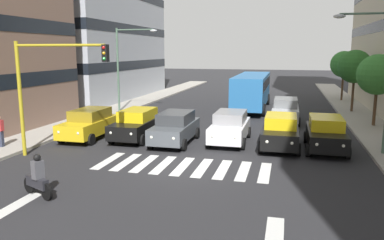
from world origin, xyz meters
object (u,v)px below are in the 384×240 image
(car_2, at_px, (230,127))
(car_4, at_px, (137,124))
(car_3, at_px, (175,127))
(street_lamp_left, at_px, (380,67))
(street_tree_1, at_px, (378,75))
(motorcycle_with_rider, at_px, (38,179))
(street_tree_3, at_px, (344,64))
(car_row2_0, at_px, (285,110))
(car_5, at_px, (89,123))
(bus_behind_traffic, at_px, (252,88))
(car_1, at_px, (281,131))
(traffic_light_gantry, at_px, (44,80))
(street_lamp_right, at_px, (125,60))
(street_tree_2, at_px, (355,67))
(pedestrian_waiting, at_px, (0,131))
(car_0, at_px, (326,133))

(car_2, height_order, car_4, same)
(car_3, xyz_separation_m, car_4, (2.44, -0.45, 0.00))
(street_lamp_left, height_order, street_tree_1, street_lamp_left)
(motorcycle_with_rider, bearing_deg, street_tree_3, -114.69)
(car_row2_0, bearing_deg, street_tree_3, -112.54)
(car_5, relative_size, bus_behind_traffic, 0.42)
(car_4, height_order, car_5, same)
(car_1, xyz_separation_m, traffic_light_gantry, (10.74, 4.63, 2.85))
(car_1, distance_m, car_4, 8.10)
(car_3, height_order, car_5, same)
(car_4, relative_size, car_5, 1.00)
(car_3, xyz_separation_m, street_lamp_left, (-10.10, 0.09, 3.41))
(motorcycle_with_rider, relative_size, street_tree_1, 0.34)
(street_tree_3, bearing_deg, street_lamp_right, 33.72)
(street_tree_3, bearing_deg, bus_behind_traffic, 40.87)
(street_tree_2, height_order, pedestrian_waiting, street_tree_2)
(car_0, bearing_deg, street_tree_1, -117.75)
(car_2, relative_size, car_row2_0, 1.00)
(street_lamp_right, xyz_separation_m, street_tree_3, (-18.06, -12.05, -0.61))
(car_3, bearing_deg, car_0, -176.67)
(street_lamp_left, bearing_deg, car_0, -14.18)
(car_4, height_order, street_tree_2, street_tree_2)
(car_4, xyz_separation_m, motorcycle_with_rider, (-0.04, 9.20, -0.24))
(car_4, bearing_deg, street_tree_2, -136.05)
(street_lamp_right, xyz_separation_m, street_tree_1, (-18.42, 1.44, -0.82))
(car_4, xyz_separation_m, street_lamp_right, (4.40, -8.40, 3.44))
(street_tree_3, distance_m, pedestrian_waiting, 31.45)
(car_0, height_order, street_lamp_left, street_lamp_left)
(car_0, xyz_separation_m, car_4, (10.36, 0.01, 0.00))
(traffic_light_gantry, distance_m, street_tree_2, 23.99)
(car_0, relative_size, street_tree_3, 0.91)
(car_1, height_order, street_tree_1, street_tree_1)
(car_1, relative_size, bus_behind_traffic, 0.42)
(street_lamp_left, bearing_deg, motorcycle_with_rider, 34.70)
(car_5, relative_size, street_lamp_right, 0.66)
(car_2, bearing_deg, car_4, 5.20)
(car_4, bearing_deg, street_lamp_right, -62.38)
(street_tree_1, xyz_separation_m, pedestrian_waiting, (19.97, 10.95, -2.51))
(motorcycle_with_rider, bearing_deg, pedestrian_waiting, -41.05)
(street_lamp_right, xyz_separation_m, street_tree_2, (-17.94, -4.66, -0.54))
(car_5, distance_m, bus_behind_traffic, 16.02)
(car_2, height_order, pedestrian_waiting, pedestrian_waiting)
(car_row2_0, distance_m, street_tree_3, 14.34)
(car_2, bearing_deg, street_lamp_left, 171.88)
(car_5, bearing_deg, bus_behind_traffic, -120.44)
(car_1, bearing_deg, car_2, -10.56)
(car_2, relative_size, traffic_light_gantry, 0.81)
(car_0, xyz_separation_m, car_1, (2.26, 0.04, 0.00))
(car_3, xyz_separation_m, street_tree_2, (-11.11, -13.51, 2.90))
(car_0, xyz_separation_m, pedestrian_waiting, (16.31, 3.99, 0.11))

